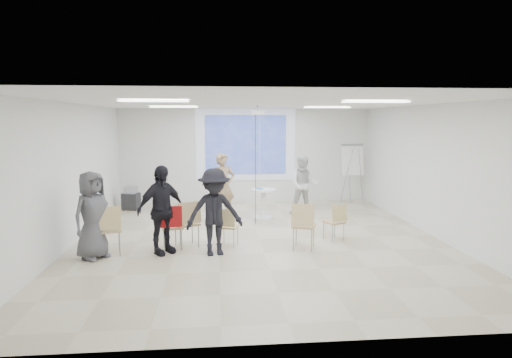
{
  "coord_description": "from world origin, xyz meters",
  "views": [
    {
      "loc": [
        -0.89,
        -9.22,
        2.64
      ],
      "look_at": [
        0.0,
        0.8,
        1.25
      ],
      "focal_mm": 30.0,
      "sensor_mm": 36.0,
      "label": 1
    }
  ],
  "objects": [
    {
      "name": "floor",
      "position": [
        0.0,
        0.0,
        -0.05
      ],
      "size": [
        8.0,
        9.0,
        0.1
      ],
      "primitive_type": "cube",
      "color": "beige",
      "rests_on": "ground"
    },
    {
      "name": "ceiling",
      "position": [
        0.0,
        0.0,
        3.05
      ],
      "size": [
        8.0,
        9.0,
        0.1
      ],
      "primitive_type": "cube",
      "color": "white",
      "rests_on": "wall_back"
    },
    {
      "name": "wall_back",
      "position": [
        0.0,
        4.55,
        1.5
      ],
      "size": [
        8.0,
        0.1,
        3.0
      ],
      "primitive_type": "cube",
      "color": "silver",
      "rests_on": "floor"
    },
    {
      "name": "wall_left",
      "position": [
        -4.05,
        0.0,
        1.5
      ],
      "size": [
        0.1,
        9.0,
        3.0
      ],
      "primitive_type": "cube",
      "color": "silver",
      "rests_on": "floor"
    },
    {
      "name": "wall_right",
      "position": [
        4.05,
        0.0,
        1.5
      ],
      "size": [
        0.1,
        9.0,
        3.0
      ],
      "primitive_type": "cube",
      "color": "silver",
      "rests_on": "floor"
    },
    {
      "name": "projection_halo",
      "position": [
        0.0,
        4.49,
        1.85
      ],
      "size": [
        3.2,
        0.01,
        2.3
      ],
      "primitive_type": "cube",
      "color": "silver",
      "rests_on": "wall_back"
    },
    {
      "name": "projection_image",
      "position": [
        0.0,
        4.47,
        1.85
      ],
      "size": [
        2.6,
        0.01,
        1.9
      ],
      "primitive_type": "cube",
      "color": "#324AAC",
      "rests_on": "wall_back"
    },
    {
      "name": "pedestal_table",
      "position": [
        0.31,
        2.02,
        0.46
      ],
      "size": [
        0.82,
        0.82,
        0.83
      ],
      "rotation": [
        0.0,
        0.0,
        0.27
      ],
      "color": "white",
      "rests_on": "floor"
    },
    {
      "name": "player_left",
      "position": [
        -0.77,
        2.04,
        1.01
      ],
      "size": [
        0.85,
        0.7,
        2.01
      ],
      "primitive_type": "imported",
      "rotation": [
        0.0,
        0.0,
        0.32
      ],
      "color": "tan",
      "rests_on": "floor"
    },
    {
      "name": "player_right",
      "position": [
        1.5,
        2.48,
        0.92
      ],
      "size": [
        1.0,
        0.85,
        1.85
      ],
      "primitive_type": "imported",
      "rotation": [
        0.0,
        0.0,
        -0.17
      ],
      "color": "silver",
      "rests_on": "floor"
    },
    {
      "name": "controller_left",
      "position": [
        -0.59,
        2.29,
        1.33
      ],
      "size": [
        0.07,
        0.12,
        0.04
      ],
      "primitive_type": "cube",
      "rotation": [
        0.0,
        0.0,
        0.32
      ],
      "color": "white",
      "rests_on": "player_left"
    },
    {
      "name": "controller_right",
      "position": [
        1.32,
        2.73,
        1.25
      ],
      "size": [
        0.07,
        0.14,
        0.04
      ],
      "primitive_type": "cube",
      "rotation": [
        0.0,
        0.0,
        -0.17
      ],
      "color": "white",
      "rests_on": "player_right"
    },
    {
      "name": "chair_far_left",
      "position": [
        -3.03,
        -0.9,
        0.59
      ],
      "size": [
        0.58,
        0.61,
        1.0
      ],
      "rotation": [
        0.0,
        0.0,
        0.25
      ],
      "color": "tan",
      "rests_on": "floor"
    },
    {
      "name": "chair_left_mid",
      "position": [
        -1.84,
        -0.58,
        0.53
      ],
      "size": [
        0.49,
        0.52,
        0.9
      ],
      "rotation": [
        0.0,
        0.0,
        0.17
      ],
      "color": "tan",
      "rests_on": "floor"
    },
    {
      "name": "chair_left_inner",
      "position": [
        -1.53,
        -0.48,
        0.58
      ],
      "size": [
        0.62,
        0.64,
        0.98
      ],
      "rotation": [
        0.0,
        0.0,
        0.41
      ],
      "color": "tan",
      "rests_on": "floor"
    },
    {
      "name": "chair_center",
      "position": [
        -0.71,
        -0.47,
        0.48
      ],
      "size": [
        0.49,
        0.51,
        0.82
      ],
      "rotation": [
        0.0,
        0.0,
        -0.31
      ],
      "color": "tan",
      "rests_on": "floor"
    },
    {
      "name": "chair_right_inner",
      "position": [
        0.82,
        -0.85,
        0.58
      ],
      "size": [
        0.59,
        0.61,
        0.97
      ],
      "rotation": [
        0.0,
        0.0,
        -0.33
      ],
      "color": "tan",
      "rests_on": "floor"
    },
    {
      "name": "chair_right_far",
      "position": [
        1.67,
        -0.26,
        0.48
      ],
      "size": [
        0.51,
        0.53,
        0.82
      ],
      "rotation": [
        0.0,
        0.0,
        0.41
      ],
      "color": "tan",
      "rests_on": "floor"
    },
    {
      "name": "red_jacket",
      "position": [
        -1.85,
        -0.73,
        0.72
      ],
      "size": [
        0.45,
        0.17,
        0.42
      ],
      "primitive_type": "cube",
      "rotation": [
        0.0,
        0.0,
        0.17
      ],
      "color": "maroon",
      "rests_on": "chair_left_mid"
    },
    {
      "name": "laptop",
      "position": [
        -1.56,
        -0.38,
        0.53
      ],
      "size": [
        0.44,
        0.38,
        0.03
      ],
      "primitive_type": "imported",
      "rotation": [
        0.0,
        0.0,
        3.55
      ],
      "color": "black",
      "rests_on": "chair_left_inner"
    },
    {
      "name": "audience_left",
      "position": [
        -2.02,
        -0.83,
        1.01
      ],
      "size": [
        1.36,
        1.29,
        2.03
      ],
      "primitive_type": "imported",
      "rotation": [
        0.0,
        0.0,
        0.68
      ],
      "color": "black",
      "rests_on": "floor"
    },
    {
      "name": "audience_mid",
      "position": [
        -0.98,
        -1.0,
        0.97
      ],
      "size": [
        1.36,
        0.91,
        1.95
      ],
      "primitive_type": "imported",
      "rotation": [
        0.0,
        0.0,
        0.18
      ],
      "color": "black",
      "rests_on": "floor"
    },
    {
      "name": "audience_outer",
      "position": [
        -3.29,
        -1.02,
        0.95
      ],
      "size": [
        1.05,
        1.1,
        1.89
      ],
      "primitive_type": "imported",
      "rotation": [
        0.0,
        0.0,
        0.91
      ],
      "color": "#525256",
      "rests_on": "floor"
    },
    {
      "name": "flipchart_easel",
      "position": [
        3.26,
        3.66,
        1.41
      ],
      "size": [
        0.82,
        0.63,
        1.91
      ],
      "rotation": [
        0.0,
        0.0,
        0.14
      ],
      "color": "gray",
      "rests_on": "floor"
    },
    {
      "name": "av_cart",
      "position": [
        -3.48,
        3.53,
        0.32
      ],
      "size": [
        0.53,
        0.46,
        0.69
      ],
      "rotation": [
        0.0,
        0.0,
        -0.22
      ],
      "color": "black",
      "rests_on": "floor"
    },
    {
      "name": "ceiling_projector",
      "position": [
        0.1,
        1.49,
        2.69
      ],
      "size": [
        0.3,
        0.25,
        3.0
      ],
      "color": "white",
      "rests_on": "ceiling"
    },
    {
      "name": "fluor_panel_nw",
      "position": [
        -2.0,
        2.0,
        2.97
      ],
      "size": [
        1.2,
        0.3,
        0.02
      ],
      "primitive_type": "cube",
      "color": "white",
      "rests_on": "ceiling"
    },
    {
      "name": "fluor_panel_ne",
      "position": [
        2.0,
        2.0,
        2.97
      ],
      "size": [
        1.2,
        0.3,
        0.02
      ],
      "primitive_type": "cube",
      "color": "white",
      "rests_on": "ceiling"
    },
    {
      "name": "fluor_panel_sw",
      "position": [
        -2.0,
        -1.5,
        2.97
      ],
      "size": [
        1.2,
        0.3,
        0.02
      ],
      "primitive_type": "cube",
      "color": "white",
      "rests_on": "ceiling"
    },
    {
      "name": "fluor_panel_se",
      "position": [
        2.0,
        -1.5,
        2.97
      ],
      "size": [
        1.2,
        0.3,
        0.02
      ],
      "primitive_type": "cube",
      "color": "white",
      "rests_on": "ceiling"
    }
  ]
}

